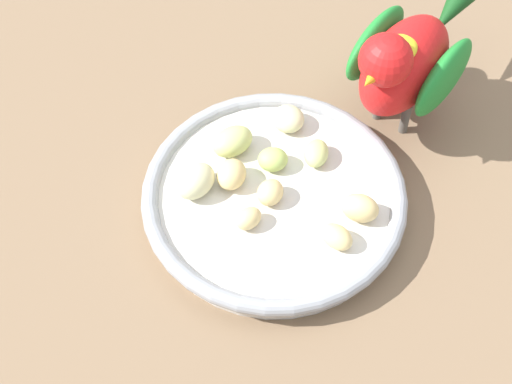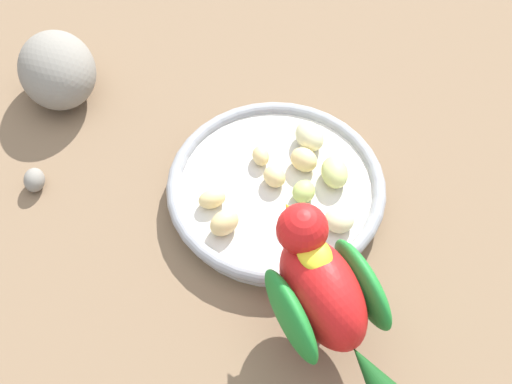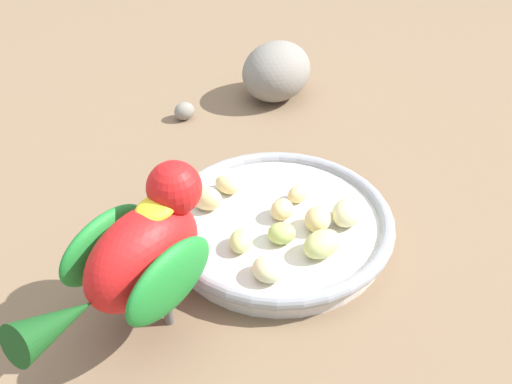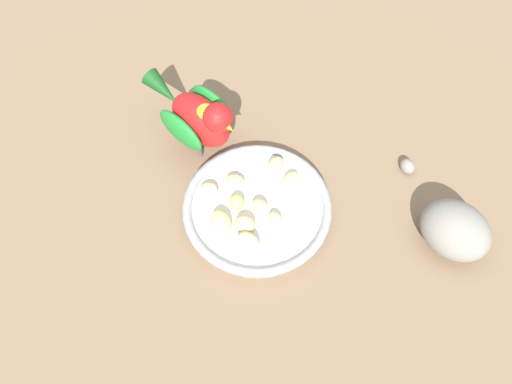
# 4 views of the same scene
# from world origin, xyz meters

# --- Properties ---
(ground_plane) EXTENTS (4.00, 4.00, 0.00)m
(ground_plane) POSITION_xyz_m (0.00, 0.00, 0.00)
(ground_plane) COLOR #7A6047
(feeding_bowl) EXTENTS (0.24, 0.24, 0.03)m
(feeding_bowl) POSITION_xyz_m (0.02, -0.01, 0.02)
(feeding_bowl) COLOR beige
(feeding_bowl) RESTS_ON ground_plane
(apple_piece_0) EXTENTS (0.03, 0.04, 0.03)m
(apple_piece_0) POSITION_xyz_m (-0.01, 0.06, 0.04)
(apple_piece_0) COLOR #E5C67F
(apple_piece_0) RESTS_ON feeding_bowl
(apple_piece_1) EXTENTS (0.04, 0.04, 0.02)m
(apple_piece_1) POSITION_xyz_m (-0.01, -0.03, 0.03)
(apple_piece_1) COLOR #B2CC66
(apple_piece_1) RESTS_ON feeding_bowl
(apple_piece_2) EXTENTS (0.04, 0.03, 0.03)m
(apple_piece_2) POSITION_xyz_m (0.06, -0.07, 0.04)
(apple_piece_2) COLOR beige
(apple_piece_2) RESTS_ON feeding_bowl
(apple_piece_3) EXTENTS (0.04, 0.03, 0.02)m
(apple_piece_3) POSITION_xyz_m (-0.04, -0.01, 0.03)
(apple_piece_3) COLOR #C6D17A
(apple_piece_3) RESTS_ON feeding_bowl
(apple_piece_4) EXTENTS (0.05, 0.04, 0.03)m
(apple_piece_4) POSITION_xyz_m (0.00, -0.08, 0.04)
(apple_piece_4) COLOR #C6D17A
(apple_piece_4) RESTS_ON feeding_bowl
(apple_piece_5) EXTENTS (0.03, 0.03, 0.02)m
(apple_piece_5) POSITION_xyz_m (0.02, -0.01, 0.03)
(apple_piece_5) COLOR #E5C67F
(apple_piece_5) RESTS_ON feeding_bowl
(apple_piece_6) EXTENTS (0.03, 0.02, 0.02)m
(apple_piece_6) POSITION_xyz_m (0.06, -0.01, 0.03)
(apple_piece_6) COLOR #E5C67F
(apple_piece_6) RESTS_ON feeding_bowl
(apple_piece_7) EXTENTS (0.04, 0.04, 0.02)m
(apple_piece_7) POSITION_xyz_m (0.03, -0.05, 0.03)
(apple_piece_7) COLOR #E5C67F
(apple_piece_7) RESTS_ON feeding_bowl
(apple_piece_8) EXTENTS (0.03, 0.03, 0.02)m
(apple_piece_8) POSITION_xyz_m (-0.05, -0.05, 0.03)
(apple_piece_8) COLOR beige
(apple_piece_8) RESTS_ON feeding_bowl
(apple_piece_9) EXTENTS (0.02, 0.03, 0.02)m
(apple_piece_9) POSITION_xyz_m (0.02, 0.06, 0.03)
(apple_piece_9) COLOR #E5C67F
(apple_piece_9) RESTS_ON feeding_bowl
(parrot) EXTENTS (0.21, 0.10, 0.14)m
(parrot) POSITION_xyz_m (-0.14, 0.01, 0.08)
(parrot) COLOR #59544C
(parrot) RESTS_ON ground_plane
(rock_large) EXTENTS (0.11, 0.09, 0.08)m
(rock_large) POSITION_xyz_m (0.27, 0.16, 0.04)
(rock_large) COLOR gray
(rock_large) RESTS_ON ground_plane
(pebble_0) EXTENTS (0.03, 0.03, 0.02)m
(pebble_0) POSITION_xyz_m (0.14, 0.23, 0.01)
(pebble_0) COLOR gray
(pebble_0) RESTS_ON ground_plane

